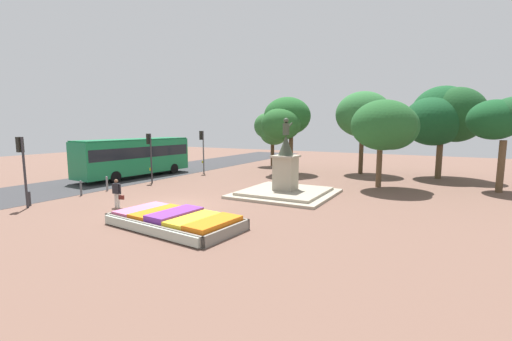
{
  "coord_description": "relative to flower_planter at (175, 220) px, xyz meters",
  "views": [
    {
      "loc": [
        12.7,
        -13.45,
        4.35
      ],
      "look_at": [
        4.01,
        2.38,
        1.97
      ],
      "focal_mm": 24.0,
      "sensor_mm": 36.0,
      "label": 1
    }
  ],
  "objects": [
    {
      "name": "park_tree_street_side",
      "position": [
        9.8,
        21.36,
        4.8
      ],
      "size": [
        6.19,
        5.77,
        7.62
      ],
      "color": "brown",
      "rests_on": "ground_plane"
    },
    {
      "name": "park_tree_distant",
      "position": [
        6.48,
        13.98,
        4.04
      ],
      "size": [
        4.34,
        4.74,
        6.08
      ],
      "color": "brown",
      "rests_on": "ground_plane"
    },
    {
      "name": "park_tree_far_right",
      "position": [
        -2.65,
        17.53,
        4.64
      ],
      "size": [
        4.24,
        5.16,
        6.92
      ],
      "color": "#4C3823",
      "rests_on": "ground_plane"
    },
    {
      "name": "ground_plane",
      "position": [
        -2.73,
        2.56,
        -0.28
      ],
      "size": [
        84.15,
        84.15,
        0.0
      ],
      "primitive_type": "plane",
      "color": "brown"
    },
    {
      "name": "kerb_bollard_south",
      "position": [
        -9.64,
        -0.83,
        0.15
      ],
      "size": [
        0.15,
        0.15,
        0.82
      ],
      "color": "#2D2D33",
      "rests_on": "ground_plane"
    },
    {
      "name": "kerb_bollard_mid_a",
      "position": [
        -9.74,
        2.27,
        0.22
      ],
      "size": [
        0.13,
        0.13,
        0.96
      ],
      "color": "#4C5156",
      "rests_on": "ground_plane"
    },
    {
      "name": "statue_monument",
      "position": [
        1.39,
        8.61,
        0.47
      ],
      "size": [
        5.8,
        5.8,
        4.82
      ],
      "color": "#A09682",
      "rests_on": "ground_plane"
    },
    {
      "name": "kerb_bollard_mid_b",
      "position": [
        -9.71,
        4.14,
        0.24
      ],
      "size": [
        0.14,
        0.14,
        0.99
      ],
      "color": "slate",
      "rests_on": "ground_plane"
    },
    {
      "name": "park_tree_far_left",
      "position": [
        -6.34,
        22.2,
        3.63
      ],
      "size": [
        3.71,
        3.09,
        5.69
      ],
      "color": "#4C3823",
      "rests_on": "ground_plane"
    },
    {
      "name": "traffic_light_near_crossing",
      "position": [
        -9.33,
        -1.17,
        2.35
      ],
      "size": [
        0.41,
        0.29,
        3.77
      ],
      "color": "#2D2D33",
      "rests_on": "ground_plane"
    },
    {
      "name": "traffic_light_mid_block",
      "position": [
        -9.56,
        7.95,
        2.3
      ],
      "size": [
        0.42,
        0.31,
        3.75
      ],
      "color": "#2D2D33",
      "rests_on": "ground_plane"
    },
    {
      "name": "city_bus",
      "position": [
        -12.86,
        9.44,
        1.58
      ],
      "size": [
        3.07,
        10.27,
        3.24
      ],
      "color": "#197A47",
      "rests_on": "ground_plane"
    },
    {
      "name": "street_asphalt_strip",
      "position": [
        -13.57,
        2.56,
        -0.28
      ],
      "size": [
        7.15,
        73.63,
        0.01
      ],
      "primitive_type": "cube",
      "color": "#333335",
      "rests_on": "ground_plane"
    },
    {
      "name": "traffic_light_far_corner",
      "position": [
        -9.26,
        14.01,
        2.38
      ],
      "size": [
        0.41,
        0.29,
        3.88
      ],
      "color": "#4C5156",
      "rests_on": "ground_plane"
    },
    {
      "name": "flower_planter",
      "position": [
        0.0,
        0.0,
        0.0
      ],
      "size": [
        6.14,
        3.48,
        0.68
      ],
      "color": "#38281C",
      "rests_on": "ground_plane"
    },
    {
      "name": "park_tree_behind_statue",
      "position": [
        13.3,
        16.53,
        4.54
      ],
      "size": [
        4.36,
        3.57,
        6.21
      ],
      "color": "brown",
      "rests_on": "ground_plane"
    },
    {
      "name": "pedestrian_with_handbag",
      "position": [
        -5.12,
        1.22,
        0.57
      ],
      "size": [
        0.73,
        0.27,
        1.53
      ],
      "color": "beige",
      "rests_on": "ground_plane"
    },
    {
      "name": "park_tree_mid_canopy",
      "position": [
        3.44,
        20.86,
        5.08
      ],
      "size": [
        4.83,
        4.78,
        7.37
      ],
      "color": "#4C3823",
      "rests_on": "ground_plane"
    }
  ]
}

